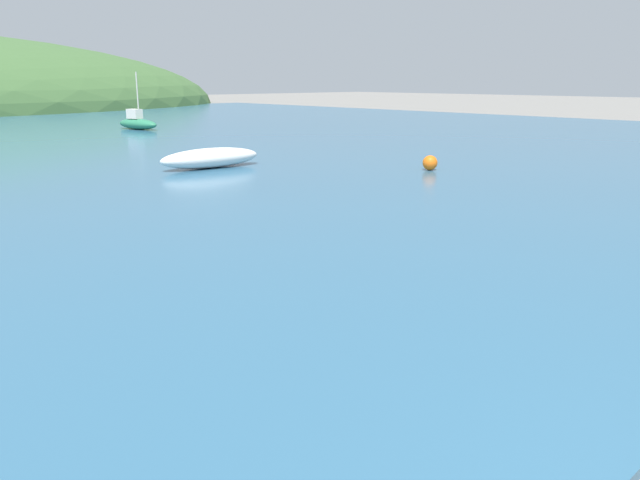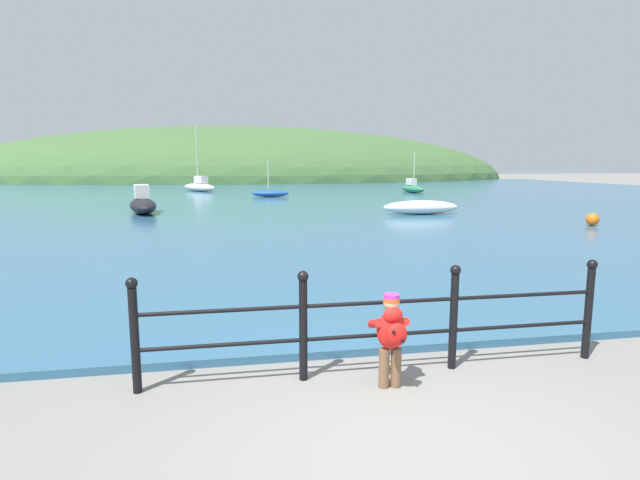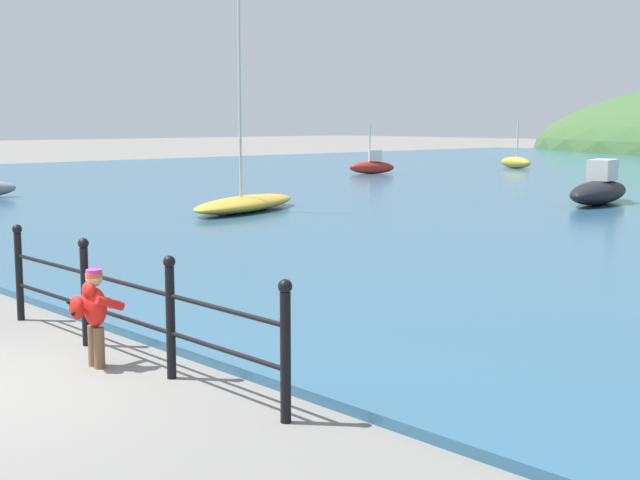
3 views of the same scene
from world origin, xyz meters
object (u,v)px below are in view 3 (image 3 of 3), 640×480
at_px(boat_red_dinghy, 245,203).
at_px(boat_far_right, 516,162).
at_px(child_in_coat, 93,309).
at_px(boat_twin_mast, 372,166).
at_px(boat_far_left, 599,190).

height_order(boat_red_dinghy, boat_far_right, boat_red_dinghy).
distance_m(child_in_coat, boat_red_dinghy, 14.71).
distance_m(boat_red_dinghy, boat_twin_mast, 17.14).
height_order(boat_red_dinghy, boat_twin_mast, boat_red_dinghy).
bearing_deg(boat_twin_mast, boat_far_left, -20.99).
relative_size(child_in_coat, boat_red_dinghy, 0.19).
bearing_deg(boat_far_right, boat_red_dinghy, -71.28).
distance_m(child_in_coat, boat_far_left, 19.63).
bearing_deg(child_in_coat, boat_far_right, 119.16).
height_order(child_in_coat, boat_twin_mast, boat_twin_mast).
bearing_deg(boat_twin_mast, boat_far_right, 79.66).
relative_size(child_in_coat, boat_twin_mast, 0.46).
xyz_separation_m(boat_far_left, boat_twin_mast, (-14.60, 5.60, -0.06)).
distance_m(boat_far_right, boat_far_left, 19.31).
height_order(boat_far_left, boat_twin_mast, boat_twin_mast).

